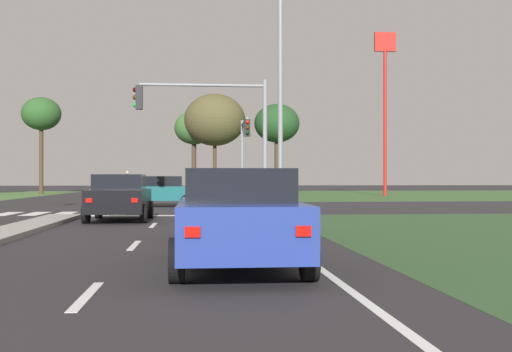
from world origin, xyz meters
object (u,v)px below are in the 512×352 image
at_px(car_red_fifth, 231,207).
at_px(traffic_signal_far_right, 244,144).
at_px(fastfood_pole_sign, 385,79).
at_px(traffic_signal_near_right, 216,120).
at_px(car_blue_second, 237,218).
at_px(pedestrian_at_median, 127,181).
at_px(treeline_fourth, 194,129).
at_px(treeline_fifth, 277,124).
at_px(treeline_third, 41,115).
at_px(street_lamp_second, 281,84).
at_px(car_black_near, 120,197).
at_px(treeline_sixth, 215,120).
at_px(car_teal_third, 160,191).

xyz_separation_m(car_red_fifth, traffic_signal_far_right, (1.89, 21.51, 2.70)).
distance_m(traffic_signal_far_right, fastfood_pole_sign, 20.67).
height_order(traffic_signal_near_right, traffic_signal_far_right, traffic_signal_near_right).
bearing_deg(car_blue_second, traffic_signal_far_right, 85.57).
bearing_deg(traffic_signal_near_right, pedestrian_at_median, 106.15).
xyz_separation_m(treeline_fourth, treeline_fifth, (7.50, -2.36, 0.29)).
bearing_deg(treeline_third, street_lamp_second, -62.60).
relative_size(traffic_signal_near_right, treeline_fourth, 0.71).
relative_size(car_black_near, street_lamp_second, 0.43).
bearing_deg(street_lamp_second, treeline_fourth, 96.54).
relative_size(fastfood_pole_sign, treeline_fourth, 1.77).
xyz_separation_m(car_red_fifth, fastfood_pole_sign, (14.82, 36.34, 9.06)).
bearing_deg(pedestrian_at_median, street_lamp_second, 110.93).
distance_m(street_lamp_second, fastfood_pole_sign, 28.79).
relative_size(car_black_near, treeline_sixth, 0.46).
relative_size(traffic_signal_far_right, pedestrian_at_median, 2.71).
distance_m(traffic_signal_near_right, treeline_sixth, 32.72).
bearing_deg(street_lamp_second, fastfood_pole_sign, 64.70).
relative_size(car_blue_second, car_red_fifth, 1.02).
xyz_separation_m(car_red_fifth, treeline_third, (-15.42, 45.50, 6.68)).
xyz_separation_m(car_black_near, traffic_signal_far_right, (5.40, 14.84, 2.65)).
bearing_deg(pedestrian_at_median, fastfood_pole_sign, -164.22).
distance_m(car_black_near, car_red_fifth, 7.54).
distance_m(pedestrian_at_median, treeline_fourth, 16.04).
height_order(pedestrian_at_median, fastfood_pole_sign, fastfood_pole_sign).
distance_m(car_blue_second, treeline_third, 53.46).
height_order(car_black_near, car_teal_third, car_black_near).
xyz_separation_m(car_blue_second, treeline_fourth, (-0.97, 49.19, 5.28)).
height_order(pedestrian_at_median, treeline_fourth, treeline_fourth).
bearing_deg(car_blue_second, treeline_fifth, 82.07).
bearing_deg(car_teal_third, car_red_fifth, -171.05).
height_order(car_teal_third, traffic_signal_far_right, traffic_signal_far_right).
height_order(car_black_near, pedestrian_at_median, pedestrian_at_median).
xyz_separation_m(street_lamp_second, treeline_third, (-18.08, 34.88, 2.05)).
xyz_separation_m(pedestrian_at_median, treeline_third, (-9.72, 16.22, 6.17)).
bearing_deg(traffic_signal_near_right, treeline_third, 113.30).
bearing_deg(fastfood_pole_sign, car_black_near, -121.70).
relative_size(pedestrian_at_median, treeline_third, 0.20).
distance_m(car_black_near, fastfood_pole_sign, 36.02).
bearing_deg(treeline_third, treeline_fifth, -10.37).
relative_size(car_red_fifth, treeline_third, 0.50).
distance_m(car_teal_third, pedestrian_at_median, 11.99).
distance_m(car_red_fifth, traffic_signal_near_right, 10.41).
distance_m(traffic_signal_far_right, treeline_sixth, 21.31).
bearing_deg(treeline_sixth, car_teal_third, -98.06).
xyz_separation_m(car_blue_second, treeline_fifth, (6.52, 46.83, 5.58)).
distance_m(traffic_signal_near_right, pedestrian_at_median, 20.28).
relative_size(car_teal_third, treeline_sixth, 0.49).
bearing_deg(traffic_signal_near_right, car_black_near, -136.01).
relative_size(treeline_fifth, treeline_sixth, 0.89).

